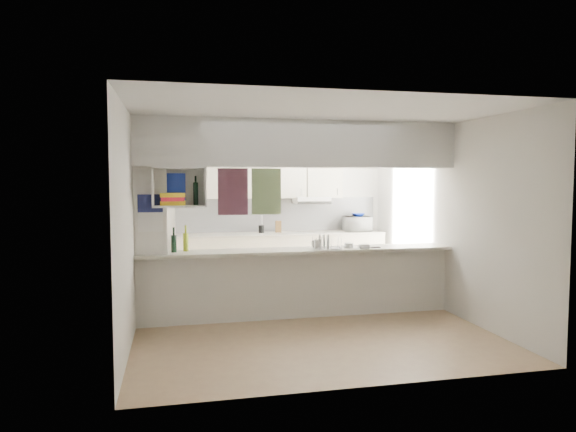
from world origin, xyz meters
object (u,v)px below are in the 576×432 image
object	(u,v)px
bowl	(358,215)
wine_bottles	(180,242)
dish_rack	(327,243)
microwave	(357,224)

from	to	relation	value
bowl	wine_bottles	xyz separation A→B (m)	(-3.15, -2.03, -0.17)
bowl	wine_bottles	size ratio (longest dim) A/B	0.68
dish_rack	wine_bottles	distance (m)	1.92
microwave	bowl	size ratio (longest dim) A/B	2.09
dish_rack	microwave	bearing A→B (deg)	69.72
wine_bottles	bowl	bearing A→B (deg)	32.78
bowl	dish_rack	distance (m)	2.49
bowl	wine_bottles	distance (m)	3.75
dish_rack	wine_bottles	size ratio (longest dim) A/B	1.24
microwave	dish_rack	bearing A→B (deg)	66.78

